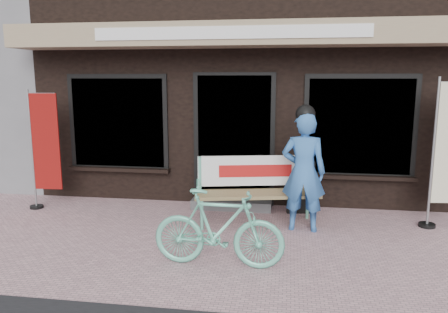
% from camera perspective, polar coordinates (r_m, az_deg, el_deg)
% --- Properties ---
extents(ground, '(70.00, 70.00, 0.00)m').
position_cam_1_polar(ground, '(5.62, -1.35, -11.88)').
color(ground, '#C5979E').
rests_on(ground, ground).
extents(storefront, '(7.00, 6.77, 6.00)m').
position_cam_1_polar(storefront, '(10.16, 3.56, 15.23)').
color(storefront, black).
rests_on(storefront, ground).
extents(bench, '(1.86, 0.83, 0.98)m').
position_cam_1_polar(bench, '(6.43, 4.22, -3.64)').
color(bench, '#65C6A7').
rests_on(bench, ground).
extents(person, '(0.63, 0.44, 1.76)m').
position_cam_1_polar(person, '(6.12, 10.35, -1.70)').
color(person, '#3369B0').
rests_on(person, ground).
extents(bicycle, '(1.51, 0.46, 0.90)m').
position_cam_1_polar(bicycle, '(4.97, -0.71, -9.37)').
color(bicycle, '#65C6A7').
rests_on(bicycle, ground).
extents(nobori_red, '(0.57, 0.23, 1.94)m').
position_cam_1_polar(nobori_red, '(7.56, -22.48, 1.01)').
color(nobori_red, gray).
rests_on(nobori_red, ground).
extents(menu_stand, '(0.42, 0.16, 0.83)m').
position_cam_1_polar(menu_stand, '(6.96, 10.00, -3.93)').
color(menu_stand, black).
rests_on(menu_stand, ground).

